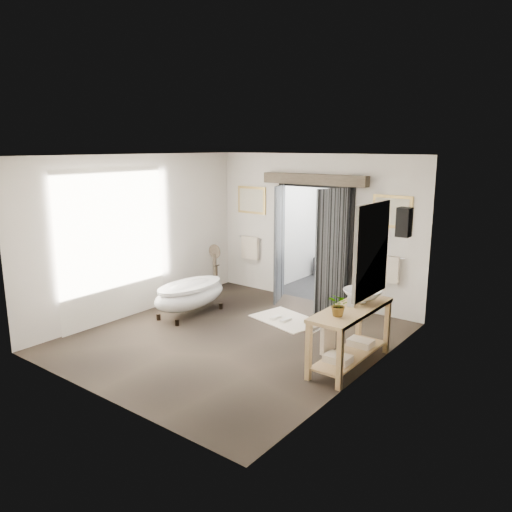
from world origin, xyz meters
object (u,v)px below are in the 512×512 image
(vanity, at_px, (349,331))
(clawfoot_tub, at_px, (190,294))
(rug, at_px, (286,319))
(basin, at_px, (362,296))

(vanity, bearing_deg, clawfoot_tub, 176.28)
(clawfoot_tub, xyz_separation_m, vanity, (3.32, -0.22, 0.12))
(rug, bearing_deg, basin, -21.70)
(clawfoot_tub, height_order, basin, basin)
(basin, bearing_deg, vanity, -116.20)
(rug, distance_m, basin, 2.12)
(vanity, height_order, rug, vanity)
(vanity, relative_size, rug, 1.33)
(vanity, height_order, basin, basin)
(clawfoot_tub, distance_m, vanity, 3.33)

